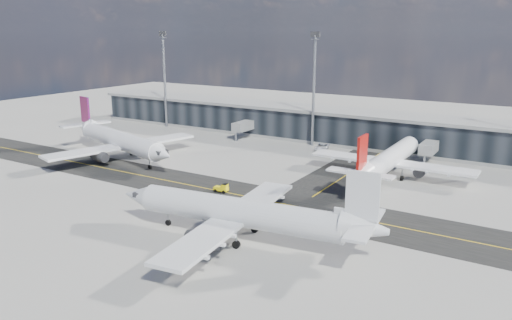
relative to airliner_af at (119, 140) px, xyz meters
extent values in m
plane|color=gray|center=(33.06, -12.33, -4.21)|extent=(300.00, 300.00, 0.00)
cube|color=black|center=(33.06, -8.33, -4.20)|extent=(180.00, 14.00, 0.02)
cube|color=black|center=(51.06, 22.67, -4.20)|extent=(14.00, 50.00, 0.02)
cube|color=yellow|center=(33.06, -8.33, -4.18)|extent=(180.00, 0.25, 0.01)
cube|color=yellow|center=(51.06, 22.67, -4.18)|extent=(0.25, 50.00, 0.01)
cube|color=black|center=(33.06, 42.67, -0.21)|extent=(150.00, 12.00, 8.00)
cube|color=gray|center=(33.06, 42.67, 4.19)|extent=(152.00, 13.00, 0.80)
cube|color=gray|center=(33.06, 42.67, -3.81)|extent=(150.00, 12.20, 0.80)
cube|color=gray|center=(13.06, 34.67, -0.71)|extent=(3.00, 10.00, 2.40)
cylinder|color=gray|center=(13.06, 29.67, -3.01)|extent=(0.60, 0.60, 2.40)
cube|color=gray|center=(63.06, 34.67, -0.71)|extent=(3.00, 10.00, 2.40)
cylinder|color=gray|center=(63.06, 29.67, -3.01)|extent=(0.60, 0.60, 2.40)
cylinder|color=gray|center=(-16.94, 35.67, 9.79)|extent=(0.70, 0.70, 28.00)
cube|color=#2D2D30|center=(-16.94, 35.67, 23.99)|extent=(2.50, 0.50, 1.40)
cylinder|color=gray|center=(33.06, 35.67, 9.79)|extent=(0.70, 0.70, 28.00)
cube|color=#2D2D30|center=(33.06, 35.67, 23.99)|extent=(2.50, 0.50, 1.40)
cylinder|color=white|center=(0.62, -0.18, 0.07)|extent=(32.06, 13.04, 4.28)
cone|color=white|center=(18.11, -5.24, 0.07)|extent=(6.33, 5.60, 4.28)
cone|color=white|center=(-17.38, 5.03, 0.72)|extent=(7.36, 5.90, 4.28)
cube|color=white|center=(1.65, -0.48, -1.00)|extent=(15.26, 36.47, 0.54)
cylinder|color=#2D2D30|center=(4.47, 5.40, -2.18)|extent=(5.01, 3.62, 2.46)
cylinder|color=#2D2D30|center=(0.90, -6.95, -2.18)|extent=(5.01, 3.62, 2.46)
cube|color=silver|center=(4.47, 5.40, -1.32)|extent=(2.18, 1.01, 0.86)
cube|color=silver|center=(0.90, -6.95, -1.32)|extent=(2.18, 1.01, 0.86)
cube|color=#681454|center=(-16.87, 4.88, 5.21)|extent=(4.46, 1.71, 6.64)
cube|color=white|center=(-17.38, 5.03, 1.36)|extent=(6.45, 13.18, 0.37)
cube|color=#2D2D30|center=(17.60, -5.09, 0.50)|extent=(2.71, 2.86, 0.75)
cylinder|color=gray|center=(12.97, -3.75, -2.92)|extent=(0.32, 0.32, 2.14)
cylinder|color=black|center=(12.97, -3.75, -3.73)|extent=(1.03, 0.63, 0.96)
cylinder|color=black|center=(0.49, 3.20, -3.62)|extent=(1.28, 0.84, 1.18)
cylinder|color=black|center=(-1.30, -2.97, -3.62)|extent=(1.28, 0.84, 1.18)
cylinder|color=white|center=(59.02, 17.19, -0.27)|extent=(4.03, 29.56, 3.94)
cone|color=white|center=(59.08, 33.94, -0.27)|extent=(3.96, 4.94, 3.94)
cone|color=white|center=(58.97, -0.05, 0.32)|extent=(3.96, 5.92, 3.94)
cube|color=white|center=(59.03, 18.18, -1.25)|extent=(33.51, 5.03, 0.49)
cylinder|color=#2D2D30|center=(53.12, 19.18, -2.34)|extent=(2.28, 4.14, 2.27)
cylinder|color=#2D2D30|center=(64.94, 19.15, -2.34)|extent=(2.28, 4.14, 2.27)
cube|color=silver|center=(53.12, 19.18, -1.55)|extent=(0.40, 1.97, 0.79)
cube|color=silver|center=(64.94, 19.15, -1.55)|extent=(0.40, 1.97, 0.79)
cube|color=#AF110C|center=(58.97, 0.45, 4.46)|extent=(0.46, 4.14, 6.11)
cube|color=white|center=(58.97, -0.05, 0.91)|extent=(11.83, 2.79, 0.34)
cube|color=#2D2D30|center=(59.07, 33.45, 0.12)|extent=(2.17, 1.98, 0.69)
cylinder|color=gray|center=(59.06, 29.01, -3.03)|extent=(0.24, 0.24, 1.97)
cylinder|color=black|center=(59.06, 29.01, -3.77)|extent=(0.35, 0.89, 0.89)
cylinder|color=black|center=(56.07, 16.22, -3.67)|extent=(0.50, 1.09, 1.08)
cylinder|color=black|center=(61.98, 16.20, -3.67)|extent=(0.50, 1.09, 1.08)
cylinder|color=silver|center=(50.09, -24.78, -0.12)|extent=(30.98, 7.77, 4.09)
cone|color=silver|center=(32.81, -26.88, -0.12)|extent=(5.58, 4.68, 4.09)
cone|color=silver|center=(67.87, -22.62, 0.50)|extent=(6.59, 4.81, 4.09)
cube|color=silver|center=(49.07, -24.91, -1.14)|extent=(9.28, 35.17, 0.51)
cylinder|color=#2D2D30|center=(48.80, -31.13, -2.26)|extent=(4.55, 2.86, 2.35)
cylinder|color=#2D2D30|center=(47.31, -18.93, -2.26)|extent=(4.55, 2.86, 2.35)
cube|color=silver|center=(48.80, -31.13, -1.45)|extent=(2.08, 0.65, 0.82)
cube|color=silver|center=(47.31, -18.93, -1.45)|extent=(2.08, 0.65, 0.82)
cube|color=silver|center=(67.36, -22.69, 4.80)|extent=(4.32, 0.98, 6.35)
cube|color=silver|center=(67.87, -22.62, 1.11)|extent=(4.33, 12.54, 0.36)
cube|color=#2D2D30|center=(33.32, -26.82, 0.29)|extent=(2.30, 2.48, 0.72)
cylinder|color=gray|center=(37.89, -26.27, -2.98)|extent=(0.27, 0.27, 2.05)
cylinder|color=black|center=(37.89, -26.27, -3.75)|extent=(0.96, 0.47, 0.92)
cylinder|color=black|center=(51.47, -27.71, -3.65)|extent=(1.18, 0.64, 1.13)
cylinder|color=black|center=(50.73, -21.61, -3.65)|extent=(1.18, 0.64, 1.13)
cube|color=#FFEB0D|center=(35.36, -8.65, -3.54)|extent=(2.79, 1.51, 0.62)
cube|color=#FFEB0D|center=(36.16, -8.57, -2.96)|extent=(1.09, 1.25, 0.80)
cube|color=black|center=(36.16, -8.57, -2.65)|extent=(1.00, 1.20, 0.22)
cylinder|color=black|center=(36.19, -7.99, -3.90)|extent=(0.64, 0.28, 0.62)
cylinder|color=black|center=(36.31, -9.14, -3.90)|extent=(0.64, 0.28, 0.62)
cylinder|color=black|center=(34.42, -8.17, -3.90)|extent=(0.64, 0.28, 0.62)
cylinder|color=black|center=(34.53, -9.32, -3.90)|extent=(0.64, 0.28, 0.62)
imported|color=white|center=(37.59, 31.67, -3.36)|extent=(4.00, 6.57, 1.70)
camera|label=1|loc=(87.04, -80.49, 25.02)|focal=35.00mm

